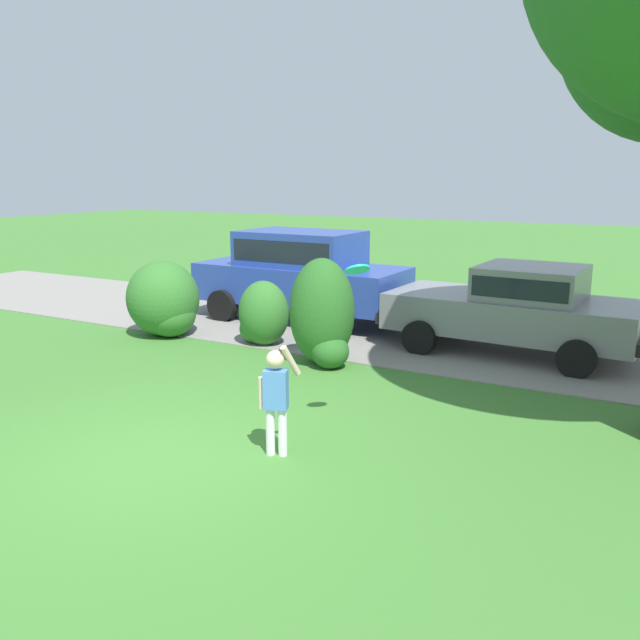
{
  "coord_description": "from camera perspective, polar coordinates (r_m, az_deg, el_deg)",
  "views": [
    {
      "loc": [
        4.82,
        -4.93,
        3.05
      ],
      "look_at": [
        0.55,
        2.76,
        1.1
      ],
      "focal_mm": 36.5,
      "sensor_mm": 36.0,
      "label": 1
    }
  ],
  "objects": [
    {
      "name": "child_thrower",
      "position": [
        7.19,
        -3.88,
        -6.48
      ],
      "size": [
        0.4,
        0.36,
        1.29
      ],
      "color": "white",
      "rests_on": "ground"
    },
    {
      "name": "shrub_near_tree",
      "position": [
        12.95,
        -13.46,
        1.54
      ],
      "size": [
        1.41,
        1.38,
        1.46
      ],
      "color": "#33702B",
      "rests_on": "ground"
    },
    {
      "name": "shrub_centre_left",
      "position": [
        11.97,
        -5.08,
        0.37
      ],
      "size": [
        1.0,
        0.84,
        1.2
      ],
      "color": "#33702B",
      "rests_on": "ground"
    },
    {
      "name": "parked_suv",
      "position": [
        13.92,
        -1.7,
        4.35
      ],
      "size": [
        4.72,
        2.14,
        1.92
      ],
      "color": "#28429E",
      "rests_on": "ground"
    },
    {
      "name": "ground_plane",
      "position": [
        7.54,
        -14.3,
        -11.79
      ],
      "size": [
        80.0,
        80.0,
        0.0
      ],
      "primitive_type": "plane",
      "color": "#3D752D"
    },
    {
      "name": "shrub_centre",
      "position": [
        10.64,
        0.24,
        0.41
      ],
      "size": [
        1.1,
        1.04,
        1.76
      ],
      "color": "#286023",
      "rests_on": "ground"
    },
    {
      "name": "frisbee",
      "position": [
        7.31,
        3.3,
        4.46
      ],
      "size": [
        0.3,
        0.27,
        0.21
      ],
      "color": "#1EB7B2"
    },
    {
      "name": "parked_sedan",
      "position": [
        11.8,
        16.86,
        1.2
      ],
      "size": [
        4.47,
        2.23,
        1.56
      ],
      "color": "gray",
      "rests_on": "ground"
    },
    {
      "name": "driveway_strip",
      "position": [
        12.91,
        6.22,
        -1.19
      ],
      "size": [
        28.0,
        4.4,
        0.02
      ],
      "primitive_type": "cube",
      "color": "gray",
      "rests_on": "ground"
    }
  ]
}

